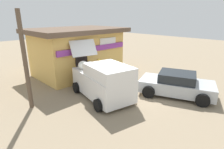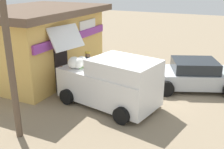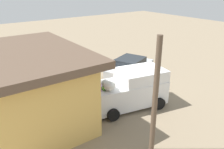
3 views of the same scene
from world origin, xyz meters
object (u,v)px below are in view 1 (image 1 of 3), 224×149
(customer_bending, at_px, (83,75))
(paint_bucket, at_px, (125,73))
(storefront_bar, at_px, (77,51))
(vendor_standing, at_px, (99,70))
(unloaded_banana_pile, at_px, (82,79))
(parked_sedan, at_px, (176,84))
(delivery_van, at_px, (103,81))

(customer_bending, bearing_deg, paint_bucket, -0.79)
(storefront_bar, bearing_deg, vendor_standing, -97.79)
(paint_bucket, bearing_deg, unloaded_banana_pile, 163.88)
(unloaded_banana_pile, bearing_deg, paint_bucket, -16.12)
(vendor_standing, bearing_deg, parked_sedan, -66.02)
(parked_sedan, bearing_deg, delivery_van, 139.86)
(parked_sedan, distance_m, paint_bucket, 4.53)
(customer_bending, relative_size, paint_bucket, 3.50)
(customer_bending, height_order, unloaded_banana_pile, customer_bending)
(delivery_van, xyz_separation_m, customer_bending, (0.00, 1.84, -0.13))
(vendor_standing, xyz_separation_m, customer_bending, (-1.23, 0.15, -0.11))
(storefront_bar, relative_size, parked_sedan, 1.55)
(storefront_bar, bearing_deg, parked_sedan, -78.13)
(vendor_standing, distance_m, unloaded_banana_pile, 1.43)
(delivery_van, height_order, unloaded_banana_pile, delivery_van)
(delivery_van, xyz_separation_m, vendor_standing, (1.23, 1.69, -0.02))
(unloaded_banana_pile, bearing_deg, delivery_van, -102.01)
(parked_sedan, bearing_deg, storefront_bar, 101.87)
(storefront_bar, relative_size, delivery_van, 1.44)
(unloaded_banana_pile, bearing_deg, customer_bending, -123.05)
(parked_sedan, height_order, customer_bending, customer_bending)
(parked_sedan, height_order, unloaded_banana_pile, parked_sedan)
(unloaded_banana_pile, relative_size, paint_bucket, 2.42)
(storefront_bar, relative_size, vendor_standing, 4.01)
(unloaded_banana_pile, distance_m, paint_bucket, 3.39)
(parked_sedan, xyz_separation_m, paint_bucket, (0.67, 4.46, -0.43))
(parked_sedan, distance_m, customer_bending, 5.52)
(vendor_standing, height_order, unloaded_banana_pile, vendor_standing)
(parked_sedan, bearing_deg, unloaded_banana_pile, 115.59)
(parked_sedan, relative_size, vendor_standing, 2.59)
(delivery_van, distance_m, vendor_standing, 2.09)
(delivery_van, bearing_deg, vendor_standing, 53.93)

